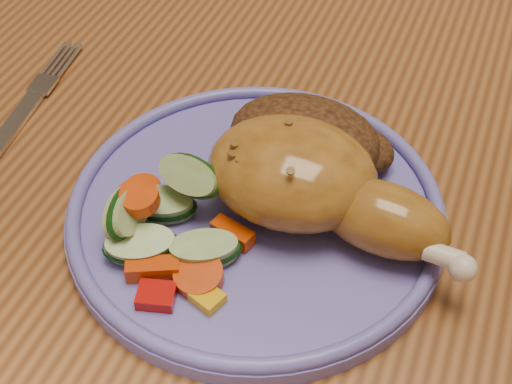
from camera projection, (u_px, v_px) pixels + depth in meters
dining_table at (430, 196)px, 0.62m from camera, size 0.90×1.40×0.75m
chair_far at (492, 9)px, 1.15m from camera, size 0.42×0.42×0.91m
plate at (256, 213)px, 0.49m from camera, size 0.26×0.26×0.01m
plate_rim at (256, 202)px, 0.48m from camera, size 0.26×0.26×0.01m
chicken_leg at (314, 183)px, 0.46m from camera, size 0.18×0.09×0.06m
rice_pilaf at (308, 140)px, 0.50m from camera, size 0.12×0.08×0.05m
vegetable_pile at (165, 222)px, 0.46m from camera, size 0.11×0.11×0.05m
fork at (18, 119)px, 0.56m from camera, size 0.04×0.17×0.00m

